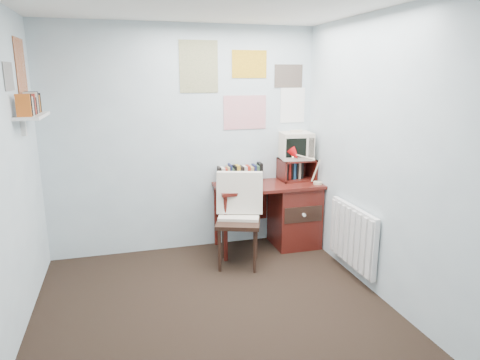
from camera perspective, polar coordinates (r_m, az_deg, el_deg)
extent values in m
plane|color=black|center=(3.61, -2.44, -19.11)|extent=(3.50, 3.50, 0.00)
cube|color=silver|center=(4.80, -7.44, 5.18)|extent=(3.00, 0.02, 2.50)
cube|color=silver|center=(3.74, 20.34, 1.99)|extent=(0.02, 3.50, 2.50)
cube|color=#571913|center=(4.86, 3.80, -0.76)|extent=(1.20, 0.55, 0.03)
cube|color=#571913|center=(5.08, 7.26, -4.66)|extent=(0.50, 0.50, 0.72)
cylinder|color=#571913|center=(4.60, -1.93, -6.53)|extent=(0.04, 0.04, 0.72)
cylinder|color=#571913|center=(5.03, -3.21, -4.74)|extent=(0.04, 0.04, 0.72)
cube|color=#571913|center=(5.11, 0.13, -3.79)|extent=(0.64, 0.02, 0.30)
cube|color=black|center=(4.46, -0.22, -5.68)|extent=(0.61, 0.60, 0.95)
cube|color=red|center=(4.88, 10.40, 1.54)|extent=(0.28, 0.25, 0.37)
cube|color=#571913|center=(5.07, 7.56, 1.42)|extent=(0.40, 0.30, 0.25)
cube|color=beige|center=(5.03, 7.45, 4.73)|extent=(0.39, 0.37, 0.34)
cube|color=#571913|center=(4.92, 0.47, 1.00)|extent=(0.60, 0.14, 0.22)
cube|color=white|center=(4.38, 14.81, -7.25)|extent=(0.09, 0.80, 0.60)
cube|color=white|center=(4.13, -25.95, 7.71)|extent=(0.20, 0.62, 0.24)
cube|color=white|center=(4.90, 0.67, 12.50)|extent=(1.20, 0.01, 0.90)
cube|color=white|center=(4.13, -27.82, 12.82)|extent=(0.01, 0.70, 0.60)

